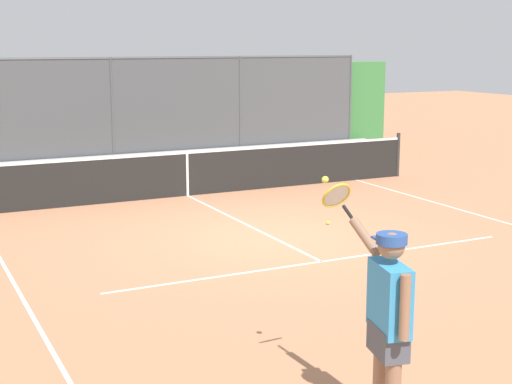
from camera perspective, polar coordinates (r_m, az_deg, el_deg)
The scene contains 6 objects.
ground_plane at distance 12.74m, azimuth 1.25°, elevation -3.46°, with size 60.00×60.00×0.00m, color #B27551.
court_line_markings at distance 11.13m, azimuth 5.84°, elevation -5.67°, with size 8.67×10.13×0.01m.
fence_backdrop at distance 22.10m, azimuth -11.25°, elevation 5.98°, with size 18.73×1.37×2.85m.
tennis_net at distance 16.17m, azimuth -5.22°, elevation 1.43°, with size 11.13×0.09×1.07m.
tennis_player at distance 6.38m, azimuth 9.91°, elevation -9.17°, with size 0.34×1.44×2.01m.
tennis_ball_near_baseline at distance 13.68m, azimuth 5.47°, elevation -2.33°, with size 0.07×0.07×0.07m, color #C1D138.
Camera 1 is at (5.69, 10.93, 3.21)m, focal length 52.95 mm.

